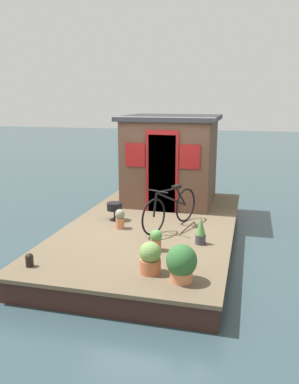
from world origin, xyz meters
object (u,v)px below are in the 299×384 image
(potted_plant_lavender, at_px, (150,258))
(potted_plant_rosemary, at_px, (201,231))
(charcoal_grill, at_px, (114,207))
(potted_plant_ivy, at_px, (182,263))
(bicycle, at_px, (170,209))
(mooring_bollard, at_px, (29,260))
(potted_plant_mint, at_px, (156,239))
(houseboat_cabin, at_px, (171,159))
(potted_plant_geranium, at_px, (120,218))

(potted_plant_lavender, xyz_separation_m, potted_plant_rosemary, (1.35, -0.55, 0.00))
(charcoal_grill, bearing_deg, potted_plant_ivy, -143.36)
(bicycle, distance_m, mooring_bollard, 2.87)
(potted_plant_ivy, distance_m, charcoal_grill, 3.05)
(bicycle, relative_size, mooring_bollard, 7.75)
(charcoal_grill, bearing_deg, potted_plant_mint, -139.24)
(potted_plant_ivy, bearing_deg, houseboat_cabin, 13.39)
(potted_plant_ivy, distance_m, mooring_bollard, 2.29)
(potted_plant_lavender, relative_size, potted_plant_mint, 1.33)
(bicycle, distance_m, potted_plant_rosemary, 1.01)
(potted_plant_ivy, height_order, potted_plant_mint, potted_plant_ivy)
(potted_plant_geranium, xyz_separation_m, charcoal_grill, (0.48, 0.28, 0.07))
(charcoal_grill, xyz_separation_m, mooring_bollard, (-2.53, 0.46, -0.16))
(bicycle, height_order, potted_plant_ivy, bicycle)
(potted_plant_ivy, relative_size, charcoal_grill, 1.43)
(potted_plant_mint, bearing_deg, houseboat_cabin, 7.31)
(houseboat_cabin, distance_m, mooring_bollard, 4.62)
(mooring_bollard, bearing_deg, bicycle, -35.94)
(potted_plant_rosemary, distance_m, charcoal_grill, 2.12)
(mooring_bollard, bearing_deg, potted_plant_lavender, -82.62)
(houseboat_cabin, xyz_separation_m, potted_plant_ivy, (-4.27, -1.02, -0.77))
(potted_plant_lavender, distance_m, charcoal_grill, 2.66)
(potted_plant_ivy, height_order, charcoal_grill, potted_plant_ivy)
(potted_plant_lavender, bearing_deg, potted_plant_rosemary, -22.17)
(potted_plant_lavender, height_order, potted_plant_mint, potted_plant_lavender)
(potted_plant_geranium, distance_m, charcoal_grill, 0.56)
(houseboat_cabin, relative_size, potted_plant_mint, 6.23)
(houseboat_cabin, distance_m, potted_plant_rosemary, 3.07)
(potted_plant_ivy, bearing_deg, potted_plant_geranium, 38.11)
(bicycle, bearing_deg, charcoal_grill, 80.05)
(potted_plant_mint, bearing_deg, charcoal_grill, 40.76)
(potted_plant_lavender, bearing_deg, bicycle, 3.52)
(houseboat_cabin, xyz_separation_m, mooring_bollard, (-4.34, 1.27, -0.93))
(potted_plant_mint, height_order, potted_plant_geranium, potted_plant_geranium)
(potted_plant_mint, distance_m, charcoal_grill, 1.87)
(houseboat_cabin, bearing_deg, bicycle, -168.61)
(potted_plant_geranium, bearing_deg, potted_plant_rosemary, -105.89)
(potted_plant_lavender, height_order, potted_plant_rosemary, potted_plant_rosemary)
(charcoal_grill, bearing_deg, bicycle, -99.95)
(houseboat_cabin, height_order, potted_plant_ivy, houseboat_cabin)
(potted_plant_mint, height_order, potted_plant_rosemary, potted_plant_rosemary)
(potted_plant_mint, height_order, mooring_bollard, potted_plant_mint)
(potted_plant_rosemary, xyz_separation_m, potted_plant_geranium, (0.46, 1.62, -0.03))
(mooring_bollard, bearing_deg, potted_plant_geranium, -19.85)
(potted_plant_rosemary, relative_size, charcoal_grill, 1.33)
(houseboat_cabin, xyz_separation_m, potted_plant_geranium, (-2.30, 0.53, -0.84))
(potted_plant_rosemary, bearing_deg, potted_plant_ivy, 177.26)
(potted_plant_lavender, xyz_separation_m, potted_plant_mint, (0.88, 0.12, -0.04))
(mooring_bollard, bearing_deg, charcoal_grill, -10.36)
(potted_plant_ivy, bearing_deg, charcoal_grill, 36.64)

